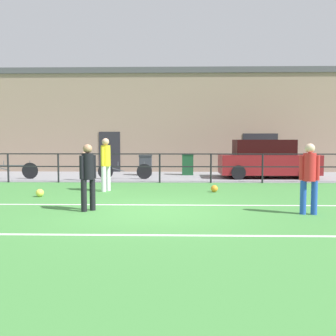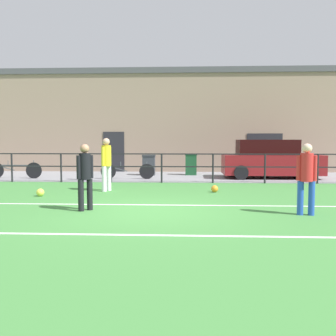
{
  "view_description": "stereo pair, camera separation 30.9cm",
  "coord_description": "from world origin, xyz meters",
  "px_view_note": "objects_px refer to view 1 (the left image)",
  "views": [
    {
      "loc": [
        0.7,
        -8.94,
        1.67
      ],
      "look_at": [
        0.4,
        3.08,
        0.79
      ],
      "focal_mm": 41.04,
      "sensor_mm": 36.0,
      "label": 1
    },
    {
      "loc": [
        1.01,
        -8.93,
        1.67
      ],
      "look_at": [
        0.4,
        3.08,
        0.79
      ],
      "focal_mm": 41.04,
      "sensor_mm": 36.0,
      "label": 2
    }
  ],
  "objects_px": {
    "parked_car_red": "(267,160)",
    "bicycle_parked_0": "(125,171)",
    "player_winger": "(309,174)",
    "trash_bin_1": "(188,164)",
    "spectator_child": "(84,164)",
    "player_goalkeeper": "(88,173)",
    "soccer_ball_spare": "(214,189)",
    "trash_bin_0": "(146,165)",
    "player_striker": "(106,161)",
    "bicycle_parked_2": "(11,170)",
    "soccer_ball_match": "(40,193)"
  },
  "relations": [
    {
      "from": "player_winger",
      "to": "player_striker",
      "type": "bearing_deg",
      "value": -27.43
    },
    {
      "from": "parked_car_red",
      "to": "trash_bin_1",
      "type": "bearing_deg",
      "value": 160.07
    },
    {
      "from": "spectator_child",
      "to": "trash_bin_0",
      "type": "xyz_separation_m",
      "value": [
        2.34,
        2.36,
        -0.18
      ]
    },
    {
      "from": "spectator_child",
      "to": "trash_bin_1",
      "type": "xyz_separation_m",
      "value": [
        4.32,
        2.58,
        -0.16
      ]
    },
    {
      "from": "bicycle_parked_2",
      "to": "trash_bin_1",
      "type": "distance_m",
      "value": 7.88
    },
    {
      "from": "parked_car_red",
      "to": "bicycle_parked_2",
      "type": "distance_m",
      "value": 11.08
    },
    {
      "from": "player_winger",
      "to": "trash_bin_1",
      "type": "distance_m",
      "value": 9.87
    },
    {
      "from": "soccer_ball_spare",
      "to": "bicycle_parked_0",
      "type": "bearing_deg",
      "value": 131.47
    },
    {
      "from": "player_goalkeeper",
      "to": "soccer_ball_spare",
      "type": "height_order",
      "value": "player_goalkeeper"
    },
    {
      "from": "player_striker",
      "to": "trash_bin_1",
      "type": "distance_m",
      "value": 6.42
    },
    {
      "from": "bicycle_parked_2",
      "to": "soccer_ball_match",
      "type": "bearing_deg",
      "value": -58.5
    },
    {
      "from": "player_goalkeeper",
      "to": "spectator_child",
      "type": "bearing_deg",
      "value": -119.88
    },
    {
      "from": "player_goalkeeper",
      "to": "parked_car_red",
      "type": "relative_size",
      "value": 0.37
    },
    {
      "from": "bicycle_parked_0",
      "to": "parked_car_red",
      "type": "bearing_deg",
      "value": 7.17
    },
    {
      "from": "player_winger",
      "to": "trash_bin_1",
      "type": "bearing_deg",
      "value": -67.23
    },
    {
      "from": "player_winger",
      "to": "trash_bin_1",
      "type": "height_order",
      "value": "player_winger"
    },
    {
      "from": "parked_car_red",
      "to": "spectator_child",
      "type": "bearing_deg",
      "value": -170.25
    },
    {
      "from": "spectator_child",
      "to": "bicycle_parked_2",
      "type": "relative_size",
      "value": 0.5
    },
    {
      "from": "bicycle_parked_0",
      "to": "bicycle_parked_2",
      "type": "distance_m",
      "value": 4.9
    },
    {
      "from": "soccer_ball_match",
      "to": "spectator_child",
      "type": "bearing_deg",
      "value": 87.26
    },
    {
      "from": "player_goalkeeper",
      "to": "soccer_ball_spare",
      "type": "relative_size",
      "value": 7.02
    },
    {
      "from": "bicycle_parked_2",
      "to": "trash_bin_1",
      "type": "xyz_separation_m",
      "value": [
        7.61,
        2.02,
        0.15
      ]
    },
    {
      "from": "soccer_ball_spare",
      "to": "player_winger",
      "type": "bearing_deg",
      "value": -64.26
    },
    {
      "from": "trash_bin_1",
      "to": "soccer_ball_match",
      "type": "bearing_deg",
      "value": -122.8
    },
    {
      "from": "soccer_ball_match",
      "to": "bicycle_parked_0",
      "type": "height_order",
      "value": "bicycle_parked_0"
    },
    {
      "from": "player_winger",
      "to": "soccer_ball_spare",
      "type": "xyz_separation_m",
      "value": [
        -1.76,
        3.66,
        -0.79
      ]
    },
    {
      "from": "parked_car_red",
      "to": "bicycle_parked_0",
      "type": "height_order",
      "value": "parked_car_red"
    },
    {
      "from": "player_striker",
      "to": "spectator_child",
      "type": "height_order",
      "value": "player_striker"
    },
    {
      "from": "trash_bin_1",
      "to": "player_striker",
      "type": "bearing_deg",
      "value": -116.07
    },
    {
      "from": "player_goalkeeper",
      "to": "player_winger",
      "type": "relative_size",
      "value": 0.99
    },
    {
      "from": "bicycle_parked_2",
      "to": "trash_bin_1",
      "type": "bearing_deg",
      "value": 14.86
    },
    {
      "from": "spectator_child",
      "to": "bicycle_parked_2",
      "type": "height_order",
      "value": "spectator_child"
    },
    {
      "from": "player_striker",
      "to": "spectator_child",
      "type": "relative_size",
      "value": 1.47
    },
    {
      "from": "soccer_ball_spare",
      "to": "bicycle_parked_0",
      "type": "height_order",
      "value": "bicycle_parked_0"
    },
    {
      "from": "bicycle_parked_2",
      "to": "trash_bin_0",
      "type": "height_order",
      "value": "trash_bin_0"
    },
    {
      "from": "player_winger",
      "to": "soccer_ball_spare",
      "type": "distance_m",
      "value": 4.14
    },
    {
      "from": "player_striker",
      "to": "bicycle_parked_0",
      "type": "distance_m",
      "value": 3.79
    },
    {
      "from": "player_striker",
      "to": "parked_car_red",
      "type": "distance_m",
      "value": 7.71
    },
    {
      "from": "parked_car_red",
      "to": "trash_bin_1",
      "type": "distance_m",
      "value": 3.66
    },
    {
      "from": "player_striker",
      "to": "trash_bin_1",
      "type": "height_order",
      "value": "player_striker"
    },
    {
      "from": "trash_bin_1",
      "to": "bicycle_parked_2",
      "type": "bearing_deg",
      "value": -165.14
    },
    {
      "from": "player_goalkeeper",
      "to": "bicycle_parked_0",
      "type": "xyz_separation_m",
      "value": [
        -0.14,
        7.24,
        -0.53
      ]
    },
    {
      "from": "player_goalkeeper",
      "to": "soccer_ball_spare",
      "type": "distance_m",
      "value": 4.77
    },
    {
      "from": "player_striker",
      "to": "player_goalkeeper",
      "type": "bearing_deg",
      "value": -152.16
    },
    {
      "from": "player_striker",
      "to": "bicycle_parked_0",
      "type": "bearing_deg",
      "value": 22.4
    },
    {
      "from": "soccer_ball_spare",
      "to": "spectator_child",
      "type": "height_order",
      "value": "spectator_child"
    },
    {
      "from": "spectator_child",
      "to": "parked_car_red",
      "type": "height_order",
      "value": "parked_car_red"
    },
    {
      "from": "soccer_ball_match",
      "to": "bicycle_parked_2",
      "type": "bearing_deg",
      "value": 121.5
    },
    {
      "from": "soccer_ball_spare",
      "to": "trash_bin_0",
      "type": "height_order",
      "value": "trash_bin_0"
    },
    {
      "from": "player_winger",
      "to": "parked_car_red",
      "type": "bearing_deg",
      "value": -88.36
    }
  ]
}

